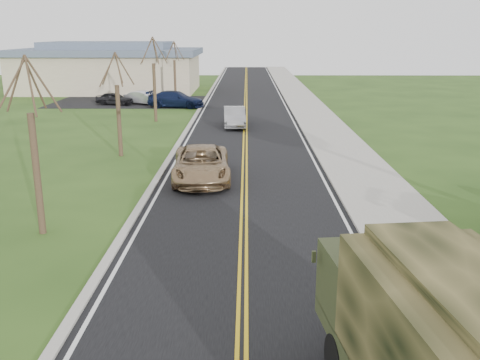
{
  "coord_description": "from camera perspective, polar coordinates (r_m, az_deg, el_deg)",
  "views": [
    {
      "loc": [
        0.09,
        -7.35,
        6.78
      ],
      "look_at": [
        -0.13,
        10.52,
        1.8
      ],
      "focal_mm": 40.0,
      "sensor_mm": 36.0,
      "label": 1
    }
  ],
  "objects": [
    {
      "name": "road",
      "position": [
        47.83,
        0.61,
        7.42
      ],
      "size": [
        8.0,
        120.0,
        0.01
      ],
      "primitive_type": "cube",
      "color": "black",
      "rests_on": "ground"
    },
    {
      "name": "curb_right",
      "position": [
        48.0,
        5.61,
        7.44
      ],
      "size": [
        0.3,
        120.0,
        0.12
      ],
      "primitive_type": "cube",
      "color": "#9E998E",
      "rests_on": "ground"
    },
    {
      "name": "sidewalk_right",
      "position": [
        48.18,
        7.7,
        7.39
      ],
      "size": [
        3.2,
        120.0,
        0.1
      ],
      "primitive_type": "cube",
      "color": "#9E998E",
      "rests_on": "ground"
    },
    {
      "name": "curb_left",
      "position": [
        48.02,
        -4.4,
        7.46
      ],
      "size": [
        0.3,
        120.0,
        0.1
      ],
      "primitive_type": "cube",
      "color": "#9E998E",
      "rests_on": "ground"
    },
    {
      "name": "bare_tree_a",
      "position": [
        19.2,
        -21.0,
        2.03
      ],
      "size": [
        1.93,
        2.26,
        6.08
      ],
      "color": "#38281C",
      "rests_on": "ground"
    },
    {
      "name": "bare_tree_b",
      "position": [
        30.5,
        -12.84,
        7.07
      ],
      "size": [
        1.83,
        2.14,
        5.73
      ],
      "color": "#38281C",
      "rests_on": "ground"
    },
    {
      "name": "bare_tree_c",
      "position": [
        42.15,
        -9.11,
        9.92
      ],
      "size": [
        2.04,
        2.39,
        6.42
      ],
      "color": "#38281C",
      "rests_on": "ground"
    },
    {
      "name": "bare_tree_d",
      "position": [
        53.99,
        -6.96,
        10.96
      ],
      "size": [
        1.88,
        2.2,
        5.91
      ],
      "color": "#38281C",
      "rests_on": "ground"
    },
    {
      "name": "commercial_building",
      "position": [
        65.46,
        -13.78,
        11.54
      ],
      "size": [
        25.5,
        21.5,
        5.65
      ],
      "color": "tan",
      "rests_on": "ground"
    },
    {
      "name": "military_truck",
      "position": [
        9.12,
        21.73,
        -17.36
      ],
      "size": [
        3.24,
        7.19,
        3.47
      ],
      "rotation": [
        0.0,
        0.0,
        0.12
      ],
      "color": "black",
      "rests_on": "ground"
    },
    {
      "name": "suv_champagne",
      "position": [
        25.15,
        -4.14,
        1.72
      ],
      "size": [
        2.99,
        5.79,
        1.56
      ],
      "primitive_type": "imported",
      "rotation": [
        0.0,
        0.0,
        0.07
      ],
      "color": "#957754",
      "rests_on": "ground"
    },
    {
      "name": "sedan_silver",
      "position": [
        39.47,
        -0.59,
        6.73
      ],
      "size": [
        1.78,
        4.46,
        1.44
      ],
      "primitive_type": "imported",
      "rotation": [
        0.0,
        0.0,
        0.06
      ],
      "color": "#A5A5AA",
      "rests_on": "ground"
    },
    {
      "name": "lot_car_dark",
      "position": [
        52.9,
        -13.24,
        8.45
      ],
      "size": [
        3.79,
        2.25,
        1.21
      ],
      "primitive_type": "imported",
      "rotation": [
        0.0,
        0.0,
        1.33
      ],
      "color": "black",
      "rests_on": "ground"
    },
    {
      "name": "lot_car_silver",
      "position": [
        52.66,
        -10.18,
        8.63
      ],
      "size": [
        4.15,
        2.77,
        1.29
      ],
      "primitive_type": "imported",
      "rotation": [
        0.0,
        0.0,
        1.18
      ],
      "color": "silver",
      "rests_on": "ground"
    },
    {
      "name": "lot_car_navy",
      "position": [
        50.15,
        -6.85,
        8.55
      ],
      "size": [
        5.47,
        2.94,
        1.51
      ],
      "primitive_type": "imported",
      "rotation": [
        0.0,
        0.0,
        1.4
      ],
      "color": "#0E1735",
      "rests_on": "ground"
    }
  ]
}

